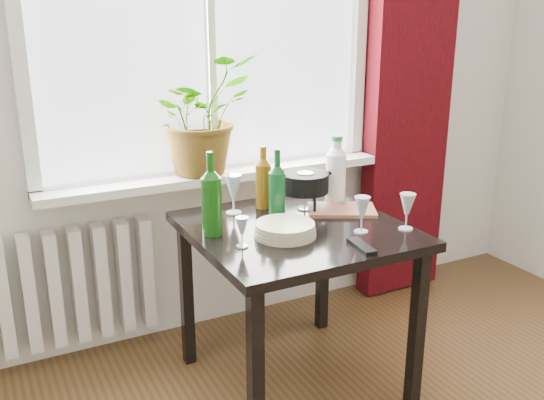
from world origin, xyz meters
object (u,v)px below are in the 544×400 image
cleaning_bottle (336,169)px  fondue_pot (304,191)px  radiator (66,287)px  potted_plant (201,115)px  bottle_amber (263,176)px  wineglass_front_right (362,214)px  tv_remote (362,246)px  cutting_board (342,210)px  plate_stack (285,230)px  wine_bottle_right (277,185)px  wineglass_front_left (242,232)px  wine_bottle_left (211,193)px  wineglass_far_right (407,211)px  wineglass_back_left (233,194)px  table (296,247)px  wineglass_back_center (305,190)px

cleaning_bottle → fondue_pot: (-0.17, -0.02, -0.08)m
radiator → potted_plant: (0.68, -0.01, 0.74)m
bottle_amber → wineglass_front_right: (0.21, -0.47, -0.07)m
tv_remote → cutting_board: 0.43m
plate_stack → tv_remote: (0.19, -0.25, -0.02)m
wine_bottle_right → plate_stack: wine_bottle_right is taller
wineglass_front_right → wineglass_front_left: bearing=171.4°
wine_bottle_left → cleaning_bottle: (0.66, 0.13, -0.01)m
wineglass_front_right → wineglass_far_right: size_ratio=0.98×
wineglass_back_left → bottle_amber: bearing=5.8°
potted_plant → wineglass_front_left: (-0.12, -0.73, -0.32)m
radiator → wine_bottle_right: wine_bottle_right is taller
potted_plant → wineglass_back_left: 0.46m
plate_stack → cleaning_bottle: bearing=33.8°
radiator → wine_bottle_right: bearing=-32.9°
wineglass_front_left → plate_stack: wineglass_front_left is taller
radiator → wineglass_front_left: (0.56, -0.74, 0.42)m
table → wineglass_back_left: (-0.16, 0.27, 0.18)m
tv_remote → cutting_board: tv_remote is taller
wine_bottle_right → tv_remote: (0.13, -0.43, -0.15)m
wineglass_far_right → wineglass_back_left: wineglass_back_left is taller
fondue_pot → cutting_board: size_ratio=0.84×
wine_bottle_right → cutting_board: 0.34m
wineglass_front_right → wineglass_back_left: bearing=128.7°
plate_stack → tv_remote: bearing=-51.8°
wine_bottle_left → wine_bottle_right: 0.31m
cutting_board → wineglass_far_right: bearing=-70.8°
potted_plant → fondue_pot: size_ratio=2.26×
radiator → tv_remote: tv_remote is taller
radiator → cleaning_bottle: size_ratio=2.47×
plate_stack → wineglass_front_left: bearing=-171.6°
radiator → wineglass_back_left: wineglass_back_left is taller
bottle_amber → tv_remote: 0.63m
cleaning_bottle → fondue_pot: 0.19m
cleaning_bottle → tv_remote: 0.58m
cleaning_bottle → fondue_pot: size_ratio=1.32×
wineglass_back_left → wine_bottle_left: bearing=-132.0°
bottle_amber → wineglass_back_left: (-0.15, -0.02, -0.06)m
tv_remote → wineglass_front_left: bearing=158.3°
wine_bottle_left → plate_stack: bearing=-31.0°
wineglass_back_left → cleaning_bottle: bearing=-8.5°
wine_bottle_right → wineglass_back_left: (-0.13, 0.16, -0.07)m
wineglass_far_right → wineglass_front_left: size_ratio=1.29×
plate_stack → cutting_board: (0.37, 0.15, -0.02)m
potted_plant → cutting_board: bearing=-51.1°
bottle_amber → cleaning_bottle: bearing=-15.0°
cleaning_bottle → wineglass_far_right: (0.06, -0.43, -0.08)m
table → fondue_pot: fondue_pot is taller
potted_plant → wineglass_back_center: 0.62m
wine_bottle_left → wineglass_back_center: size_ratio=1.96×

